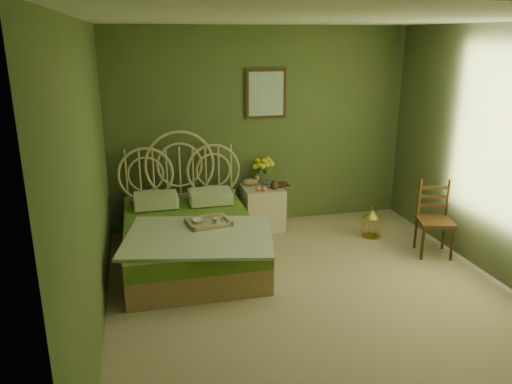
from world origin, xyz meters
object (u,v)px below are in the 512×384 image
object	(u,v)px
chair	(433,213)
birdcage	(371,224)
nightstand	(263,202)
bed	(190,237)

from	to	relation	value
chair	birdcage	distance (m)	0.82
nightstand	chair	size ratio (longest dim) A/B	1.14
chair	birdcage	size ratio (longest dim) A/B	2.42
bed	birdcage	size ratio (longest dim) A/B	5.96
bed	birdcage	xyz separation A→B (m)	(2.33, 0.18, -0.12)
bed	nightstand	distance (m)	1.35
nightstand	birdcage	size ratio (longest dim) A/B	2.75
birdcage	nightstand	bearing A→B (deg)	152.70
birdcage	bed	bearing A→B (deg)	-175.64
bed	chair	size ratio (longest dim) A/B	2.46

